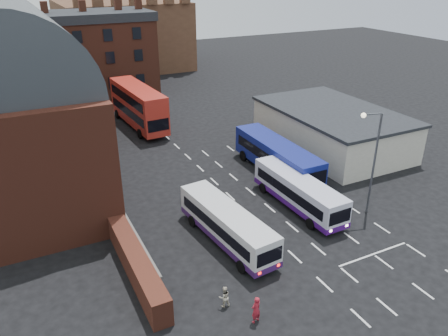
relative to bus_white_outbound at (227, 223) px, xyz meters
name	(u,v)px	position (x,y,z in m)	size (l,w,h in m)	color
ground	(288,250)	(3.33, -2.91, -1.57)	(180.00, 180.00, 0.00)	black
railway_station	(8,98)	(-12.17, 18.09, 6.07)	(12.00, 28.00, 16.00)	#602B1E
forecourt_wall	(137,265)	(-6.87, -0.91, -0.67)	(1.20, 10.00, 1.80)	#602B1E
cream_building	(332,128)	(18.33, 11.09, 0.59)	(10.40, 16.40, 4.25)	beige
brick_terrace	(75,61)	(-2.67, 43.09, 3.93)	(22.00, 10.00, 11.00)	brown
castle_keep	(121,34)	(9.33, 63.09, 4.43)	(22.00, 22.00, 12.00)	brown
bus_white_outbound	(227,223)	(0.00, 0.00, 0.00)	(3.23, 9.90, 2.65)	silver
bus_white_inbound	(299,190)	(7.42, 1.78, 0.01)	(2.65, 9.83, 2.67)	silver
bus_blue	(277,156)	(9.33, 7.94, 0.29)	(2.92, 11.54, 3.15)	navy
bus_red_double	(138,106)	(1.62, 26.83, 1.07)	(3.74, 12.57, 4.97)	red
street_lamp	(372,154)	(11.64, -1.33, 3.54)	(1.68, 0.65, 8.46)	#4C4F55
pedestrian_red	(256,310)	(-2.11, -7.66, -0.71)	(0.62, 0.41, 1.71)	maroon
pedestrian_beige	(224,297)	(-3.12, -5.78, -0.88)	(0.66, 0.52, 1.37)	#BCB39E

